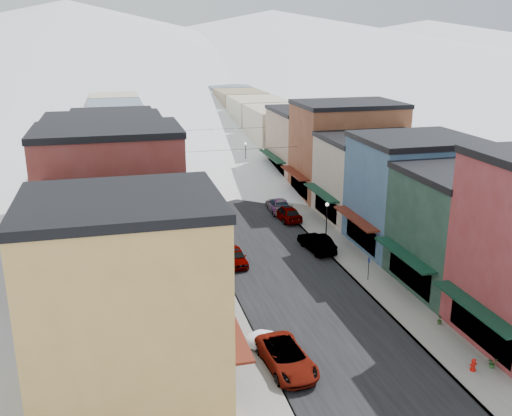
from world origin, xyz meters
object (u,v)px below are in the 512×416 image
trash_can (327,245)px  streetlamp_near (327,218)px  car_dark_hatch (207,209)px  car_green_sedan (317,243)px  car_white_suv (286,357)px  fire_hydrant (473,365)px  car_silver_sedan (236,257)px

trash_can → streetlamp_near: bearing=73.9°
car_dark_hatch → streetlamp_near: (9.44, -11.64, 1.96)m
car_green_sedan → car_white_suv: bearing=57.4°
car_green_sedan → fire_hydrant: (2.20, -20.98, -0.30)m
car_silver_sedan → fire_hydrant: car_silver_sedan is taller
car_white_suv → trash_can: size_ratio=5.56×
car_white_suv → car_dark_hatch: size_ratio=1.20×
car_silver_sedan → streetlamp_near: 9.85m
car_dark_hatch → streetlamp_near: size_ratio=1.12×
car_green_sedan → trash_can: size_ratio=5.01×
car_silver_sedan → car_green_sedan: (7.96, 1.25, 0.10)m
car_dark_hatch → car_green_sedan: 15.18m
car_white_suv → car_green_sedan: (8.44, 17.81, 0.05)m
car_white_suv → trash_can: (9.34, 17.40, -0.11)m
car_dark_hatch → trash_can: bearing=-56.3°
car_green_sedan → fire_hydrant: car_green_sedan is taller
car_silver_sedan → fire_hydrant: bearing=-63.4°
car_white_suv → streetlamp_near: 21.49m
trash_can → streetlamp_near: streetlamp_near is taller
car_dark_hatch → fire_hydrant: bearing=-73.5°
car_silver_sedan → fire_hydrant: 22.20m
car_white_suv → fire_hydrant: size_ratio=6.89×
trash_can → streetlamp_near: size_ratio=0.24×
car_dark_hatch → streetlamp_near: streetlamp_near is taller
car_white_suv → car_silver_sedan: size_ratio=1.32×
car_green_sedan → trash_can: 1.00m
car_green_sedan → trash_can: car_green_sedan is taller
car_green_sedan → trash_can: bearing=148.3°
streetlamp_near → car_green_sedan: bearing=-138.4°
car_silver_sedan → car_dark_hatch: size_ratio=0.92×
car_dark_hatch → trash_can: 16.02m
car_silver_sedan → streetlamp_near: streetlamp_near is taller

